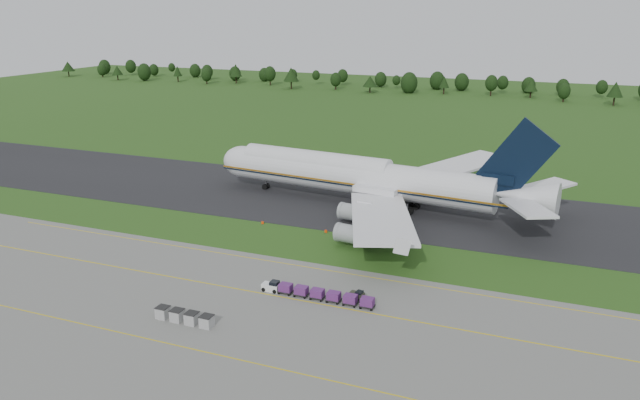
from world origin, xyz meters
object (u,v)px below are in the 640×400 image
at_px(aircraft, 363,177).
at_px(edge_markers, 294,227).
at_px(baggage_train, 315,293).
at_px(utility_cart, 357,296).
at_px(uld_row, 184,317).

bearing_deg(aircraft, edge_markers, -110.98).
distance_m(baggage_train, edge_markers, 31.93).
bearing_deg(utility_cart, edge_markers, 130.47).
bearing_deg(baggage_train, uld_row, -135.82).
height_order(baggage_train, uld_row, uld_row).
bearing_deg(baggage_train, aircraft, 99.68).
relative_size(baggage_train, utility_cart, 7.90).
height_order(aircraft, edge_markers, aircraft).
distance_m(aircraft, uld_row, 62.22).
distance_m(utility_cart, edge_markers, 33.81).
distance_m(baggage_train, uld_row, 19.63).
height_order(aircraft, utility_cart, aircraft).
xyz_separation_m(utility_cart, edge_markers, (-21.94, 25.72, -0.36)).
relative_size(aircraft, utility_cart, 34.84).
bearing_deg(edge_markers, baggage_train, -59.89).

